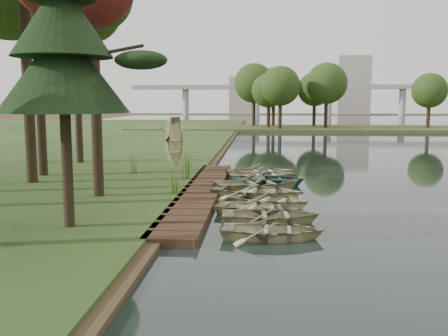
# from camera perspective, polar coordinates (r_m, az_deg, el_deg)

# --- Properties ---
(ground) EXTENTS (300.00, 300.00, 0.00)m
(ground) POSITION_cam_1_polar(r_m,az_deg,el_deg) (21.52, 1.66, -3.21)
(ground) COLOR #3D2F1D
(boardwalk) EXTENTS (1.60, 16.00, 0.30)m
(boardwalk) POSITION_cam_1_polar(r_m,az_deg,el_deg) (21.62, -2.59, -2.77)
(boardwalk) COLOR #372315
(boardwalk) RESTS_ON ground
(peninsula) EXTENTS (50.00, 14.00, 0.45)m
(peninsula) POSITION_cam_1_polar(r_m,az_deg,el_deg) (71.58, 9.79, 4.46)
(peninsula) COLOR #3C4920
(peninsula) RESTS_ON ground
(far_trees) EXTENTS (45.60, 5.60, 8.80)m
(far_trees) POSITION_cam_1_polar(r_m,az_deg,el_deg) (71.26, 7.20, 9.48)
(far_trees) COLOR black
(far_trees) RESTS_ON peninsula
(bridge) EXTENTS (95.90, 4.00, 8.60)m
(bridge) POSITION_cam_1_polar(r_m,az_deg,el_deg) (141.62, 8.78, 8.77)
(bridge) COLOR #A5A5A0
(bridge) RESTS_ON ground
(building_a) EXTENTS (10.00, 8.00, 18.00)m
(building_a) POSITION_cam_1_polar(r_m,az_deg,el_deg) (163.81, 14.48, 9.13)
(building_a) COLOR #A5A5A0
(building_a) RESTS_ON ground
(building_b) EXTENTS (8.00, 8.00, 12.00)m
(building_b) POSITION_cam_1_polar(r_m,az_deg,el_deg) (166.24, 2.05, 8.30)
(building_b) COLOR #A5A5A0
(building_b) RESTS_ON ground
(rowboat_0) EXTENTS (3.13, 2.29, 0.63)m
(rowboat_0) POSITION_cam_1_polar(r_m,az_deg,el_deg) (14.79, 5.54, -6.83)
(rowboat_0) COLOR #BAB787
(rowboat_0) RESTS_ON water
(rowboat_1) EXTENTS (3.41, 2.54, 0.68)m
(rowboat_1) POSITION_cam_1_polar(r_m,az_deg,el_deg) (16.57, 5.35, -5.17)
(rowboat_1) COLOR #BAB787
(rowboat_1) RESTS_ON water
(rowboat_2) EXTENTS (3.38, 2.73, 0.62)m
(rowboat_2) POSITION_cam_1_polar(r_m,az_deg,el_deg) (17.80, 3.78, -4.34)
(rowboat_2) COLOR #BAB787
(rowboat_2) RESTS_ON water
(rowboat_3) EXTENTS (3.70, 3.17, 0.65)m
(rowboat_3) POSITION_cam_1_polar(r_m,az_deg,el_deg) (19.19, 5.14, -3.44)
(rowboat_3) COLOR #BAB787
(rowboat_3) RESTS_ON water
(rowboat_4) EXTENTS (4.26, 3.47, 0.78)m
(rowboat_4) POSITION_cam_1_polar(r_m,az_deg,el_deg) (20.63, 3.75, -2.47)
(rowboat_4) COLOR #BAB787
(rowboat_4) RESTS_ON water
(rowboat_5) EXTENTS (4.61, 3.89, 0.81)m
(rowboat_5) POSITION_cam_1_polar(r_m,az_deg,el_deg) (22.40, 3.94, -1.62)
(rowboat_5) COLOR #BAB787
(rowboat_5) RESTS_ON water
(rowboat_6) EXTENTS (3.62, 2.69, 0.72)m
(rowboat_6) POSITION_cam_1_polar(r_m,az_deg,el_deg) (23.87, 5.00, -1.17)
(rowboat_6) COLOR #2A6A74
(rowboat_6) RESTS_ON water
(rowboat_7) EXTENTS (3.98, 3.19, 0.74)m
(rowboat_7) POSITION_cam_1_polar(r_m,az_deg,el_deg) (25.24, 4.60, -0.67)
(rowboat_7) COLOR #BAB787
(rowboat_7) RESTS_ON water
(rowboat_8) EXTENTS (3.91, 3.06, 0.74)m
(rowboat_8) POSITION_cam_1_polar(r_m,az_deg,el_deg) (26.59, 4.19, -0.23)
(rowboat_8) COLOR #BAB787
(rowboat_8) RESTS_ON water
(stored_rowboat) EXTENTS (3.51, 3.09, 0.60)m
(stored_rowboat) POSITION_cam_1_polar(r_m,az_deg,el_deg) (27.32, -5.62, 0.35)
(stored_rowboat) COLOR #BAB787
(stored_rowboat) RESTS_ON bank
(tree_6) EXTENTS (4.51, 4.51, 10.97)m
(tree_6) POSITION_cam_1_polar(r_m,az_deg,el_deg) (32.30, -16.72, 16.61)
(tree_6) COLOR black
(tree_6) RESTS_ON bank
(pine_tree) EXTENTS (3.80, 3.80, 8.51)m
(pine_tree) POSITION_cam_1_polar(r_m,az_deg,el_deg) (15.53, -18.03, 13.56)
(pine_tree) COLOR black
(pine_tree) RESTS_ON bank
(reeds_0) EXTENTS (0.60, 0.60, 0.88)m
(reeds_0) POSITION_cam_1_polar(r_m,az_deg,el_deg) (20.71, -5.66, -1.61)
(reeds_0) COLOR #3F661E
(reeds_0) RESTS_ON bank
(reeds_1) EXTENTS (0.60, 0.60, 1.10)m
(reeds_1) POSITION_cam_1_polar(r_m,az_deg,el_deg) (24.35, -4.19, 0.07)
(reeds_1) COLOR #3F661E
(reeds_1) RESTS_ON bank
(reeds_2) EXTENTS (0.60, 0.60, 1.14)m
(reeds_2) POSITION_cam_1_polar(r_m,az_deg,el_deg) (26.98, -10.41, 0.73)
(reeds_2) COLOR #3F661E
(reeds_2) RESTS_ON bank
(reeds_3) EXTENTS (0.60, 0.60, 0.92)m
(reeds_3) POSITION_cam_1_polar(r_m,az_deg,el_deg) (28.61, -4.29, 1.01)
(reeds_3) COLOR #3F661E
(reeds_3) RESTS_ON bank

